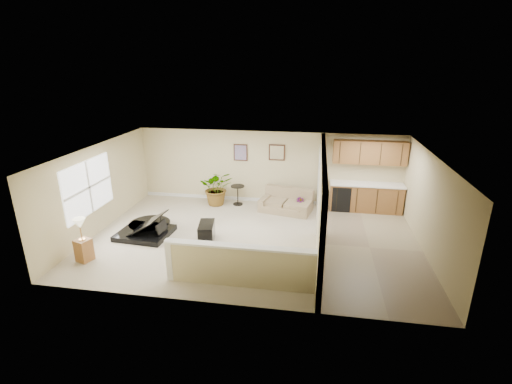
% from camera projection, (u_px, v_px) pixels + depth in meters
% --- Properties ---
extents(floor, '(9.00, 9.00, 0.00)m').
position_uv_depth(floor, '(253.00, 239.00, 10.35)').
color(floor, tan).
rests_on(floor, ground).
extents(back_wall, '(9.00, 0.04, 2.50)m').
position_uv_depth(back_wall, '(268.00, 168.00, 12.73)').
color(back_wall, '#C4B585').
rests_on(back_wall, floor).
extents(front_wall, '(9.00, 0.04, 2.50)m').
position_uv_depth(front_wall, '(227.00, 250.00, 7.14)').
color(front_wall, '#C4B585').
rests_on(front_wall, floor).
extents(left_wall, '(0.04, 6.00, 2.50)m').
position_uv_depth(left_wall, '(99.00, 188.00, 10.63)').
color(left_wall, '#C4B585').
rests_on(left_wall, floor).
extents(right_wall, '(0.04, 6.00, 2.50)m').
position_uv_depth(right_wall, '(431.00, 207.00, 9.25)').
color(right_wall, '#C4B585').
rests_on(right_wall, floor).
extents(ceiling, '(9.00, 6.00, 0.04)m').
position_uv_depth(ceiling, '(253.00, 152.00, 9.52)').
color(ceiling, white).
rests_on(ceiling, back_wall).
extents(kitchen_vinyl, '(2.70, 6.00, 0.01)m').
position_uv_depth(kitchen_vinyl, '(370.00, 248.00, 9.87)').
color(kitchen_vinyl, gray).
rests_on(kitchen_vinyl, floor).
extents(interior_partition, '(0.18, 5.99, 2.50)m').
position_uv_depth(interior_partition, '(321.00, 199.00, 9.91)').
color(interior_partition, '#C4B585').
rests_on(interior_partition, floor).
extents(pony_half_wall, '(3.42, 0.22, 1.00)m').
position_uv_depth(pony_half_wall, '(239.00, 265.00, 8.02)').
color(pony_half_wall, '#C4B585').
rests_on(pony_half_wall, floor).
extents(left_window, '(0.05, 2.15, 1.45)m').
position_uv_depth(left_window, '(88.00, 187.00, 10.09)').
color(left_window, white).
rests_on(left_window, left_wall).
extents(wall_art_left, '(0.48, 0.04, 0.58)m').
position_uv_depth(wall_art_left, '(241.00, 153.00, 12.68)').
color(wall_art_left, '#3D2216').
rests_on(wall_art_left, back_wall).
extents(wall_mirror, '(0.55, 0.04, 0.55)m').
position_uv_depth(wall_mirror, '(277.00, 152.00, 12.48)').
color(wall_mirror, '#3D2216').
rests_on(wall_mirror, back_wall).
extents(kitchen_cabinets, '(2.36, 0.65, 2.33)m').
position_uv_depth(kitchen_cabinets, '(363.00, 185.00, 12.12)').
color(kitchen_cabinets, '#965D31').
rests_on(kitchen_cabinets, floor).
extents(piano, '(1.73, 1.80, 1.34)m').
position_uv_depth(piano, '(144.00, 215.00, 10.52)').
color(piano, black).
rests_on(piano, floor).
extents(piano_bench, '(0.53, 0.84, 0.52)m').
position_uv_depth(piano_bench, '(207.00, 232.00, 10.15)').
color(piano_bench, black).
rests_on(piano_bench, floor).
extents(loveseat, '(1.85, 1.28, 0.95)m').
position_uv_depth(loveseat, '(286.00, 200.00, 12.24)').
color(loveseat, '#9B8762').
rests_on(loveseat, floor).
extents(accent_table, '(0.47, 0.47, 0.68)m').
position_uv_depth(accent_table, '(238.00, 193.00, 12.74)').
color(accent_table, black).
rests_on(accent_table, floor).
extents(palm_plant, '(1.30, 1.20, 1.23)m').
position_uv_depth(palm_plant, '(217.00, 188.00, 12.69)').
color(palm_plant, black).
rests_on(palm_plant, floor).
extents(small_plant, '(0.37, 0.37, 0.50)m').
position_uv_depth(small_plant, '(300.00, 206.00, 12.16)').
color(small_plant, black).
rests_on(small_plant, floor).
extents(lamp_stand, '(0.42, 0.42, 1.13)m').
position_uv_depth(lamp_stand, '(83.00, 243.00, 9.09)').
color(lamp_stand, '#965D31').
rests_on(lamp_stand, floor).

